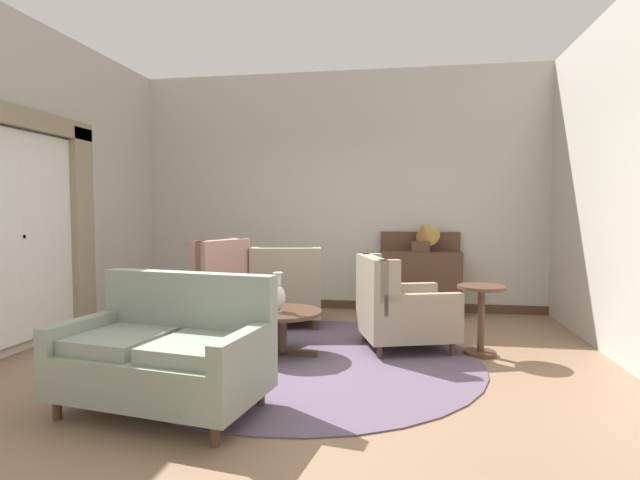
{
  "coord_description": "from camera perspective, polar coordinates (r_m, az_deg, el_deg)",
  "views": [
    {
      "loc": [
        0.9,
        -4.28,
        1.41
      ],
      "look_at": [
        0.08,
        0.73,
        1.12
      ],
      "focal_mm": 28.0,
      "sensor_mm": 36.0,
      "label": 1
    }
  ],
  "objects": [
    {
      "name": "armchair_back_corner",
      "position": [
        6.17,
        -3.81,
        -5.94
      ],
      "size": [
        0.96,
        0.98,
        0.98
      ],
      "rotation": [
        0.0,
        0.0,
        3.31
      ],
      "color": "gray",
      "rests_on": "ground"
    },
    {
      "name": "wall_right",
      "position": [
        5.53,
        30.9,
        5.84
      ],
      "size": [
        0.08,
        4.04,
        3.4
      ],
      "primitive_type": "cube",
      "color": "#BCB7AD",
      "rests_on": "ground"
    },
    {
      "name": "coffee_table",
      "position": [
        4.93,
        -4.41,
        -9.09
      ],
      "size": [
        0.78,
        0.78,
        0.44
      ],
      "color": "#4C3323",
      "rests_on": "ground"
    },
    {
      "name": "area_rug",
      "position": [
        4.87,
        -1.74,
        -13.45
      ],
      "size": [
        3.32,
        3.32,
        0.01
      ],
      "primitive_type": "cylinder",
      "color": "#5B4C60",
      "rests_on": "ground"
    },
    {
      "name": "baseboard_back",
      "position": [
        7.29,
        2.11,
        -7.37
      ],
      "size": [
        5.83,
        0.03,
        0.12
      ],
      "primitive_type": "cube",
      "color": "#4C3323",
      "rests_on": "ground"
    },
    {
      "name": "armchair_far_left",
      "position": [
        5.89,
        -12.8,
        -6.09
      ],
      "size": [
        1.07,
        1.0,
        1.09
      ],
      "rotation": [
        0.0,
        0.0,
        4.31
      ],
      "color": "tan",
      "rests_on": "ground"
    },
    {
      "name": "window_with_curtains",
      "position": [
        5.78,
        -30.71,
        1.92
      ],
      "size": [
        0.12,
        2.07,
        2.39
      ],
      "color": "silver"
    },
    {
      "name": "porcelain_vase",
      "position": [
        4.84,
        -4.81,
        -6.34
      ],
      "size": [
        0.14,
        0.14,
        0.38
      ],
      "color": "beige",
      "rests_on": "coffee_table"
    },
    {
      "name": "sideboard",
      "position": [
        6.93,
        11.36,
        -4.31
      ],
      "size": [
        1.09,
        0.42,
        1.12
      ],
      "color": "#4C3323",
      "rests_on": "ground"
    },
    {
      "name": "armchair_foreground_right",
      "position": [
        5.19,
        9.02,
        -7.86
      ],
      "size": [
        1.08,
        1.01,
        0.96
      ],
      "rotation": [
        0.0,
        0.0,
        1.88
      ],
      "color": "gray",
      "rests_on": "ground"
    },
    {
      "name": "ground",
      "position": [
        4.59,
        -2.49,
        -14.58
      ],
      "size": [
        8.17,
        8.17,
        0.0
      ],
      "primitive_type": "plane",
      "color": "#896B51"
    },
    {
      "name": "side_table",
      "position": [
        5.16,
        17.94,
        -8.02
      ],
      "size": [
        0.46,
        0.46,
        0.69
      ],
      "color": "#4C3323",
      "rests_on": "ground"
    },
    {
      "name": "wall_back",
      "position": [
        7.22,
        2.19,
        5.61
      ],
      "size": [
        5.99,
        0.08,
        3.4
      ],
      "primitive_type": "cube",
      "color": "#BCB7AD",
      "rests_on": "ground"
    },
    {
      "name": "gramophone",
      "position": [
        6.79,
        11.85,
        0.74
      ],
      "size": [
        0.45,
        0.51,
        0.51
      ],
      "color": "#4C3323",
      "rests_on": "sideboard"
    },
    {
      "name": "settee",
      "position": [
        3.77,
        -17.18,
        -12.3
      ],
      "size": [
        1.52,
        1.02,
        0.95
      ],
      "rotation": [
        0.0,
        0.0,
        -0.16
      ],
      "color": "gray",
      "rests_on": "ground"
    },
    {
      "name": "wall_left",
      "position": [
        6.41,
        -27.35,
        5.53
      ],
      "size": [
        0.08,
        4.04,
        3.4
      ],
      "primitive_type": "cube",
      "color": "#BCB7AD",
      "rests_on": "ground"
    }
  ]
}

